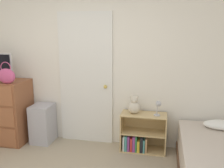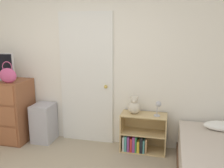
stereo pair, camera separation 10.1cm
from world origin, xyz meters
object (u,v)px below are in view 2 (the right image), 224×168
(handbag, at_px, (8,75))
(storage_bin, at_px, (44,123))
(dresser, at_px, (2,110))
(teddy_bear, at_px, (134,106))
(bookshelf, at_px, (140,137))
(desk_lamp, at_px, (158,106))

(handbag, xyz_separation_m, storage_bin, (0.41, 0.27, -0.83))
(dresser, bearing_deg, handbag, -31.31)
(teddy_bear, bearing_deg, bookshelf, -0.61)
(dresser, bearing_deg, bookshelf, 2.82)
(desk_lamp, bearing_deg, dresser, -178.38)
(handbag, xyz_separation_m, teddy_bear, (1.90, 0.30, -0.44))
(storage_bin, height_order, teddy_bear, teddy_bear)
(teddy_bear, bearing_deg, desk_lamp, -6.74)
(bookshelf, bearing_deg, teddy_bear, 179.39)
(bookshelf, xyz_separation_m, desk_lamp, (0.25, -0.04, 0.52))
(handbag, relative_size, bookshelf, 0.49)
(bookshelf, relative_size, desk_lamp, 2.98)
(storage_bin, xyz_separation_m, bookshelf, (1.60, 0.03, -0.09))
(storage_bin, distance_m, teddy_bear, 1.55)
(handbag, bearing_deg, teddy_bear, 8.85)
(dresser, xyz_separation_m, bookshelf, (2.30, 0.11, -0.29))
(handbag, xyz_separation_m, bookshelf, (2.01, 0.30, -0.92))
(handbag, distance_m, bookshelf, 2.23)
(dresser, height_order, handbag, handbag)
(handbag, height_order, bookshelf, handbag)
(handbag, height_order, storage_bin, handbag)
(dresser, distance_m, desk_lamp, 2.57)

